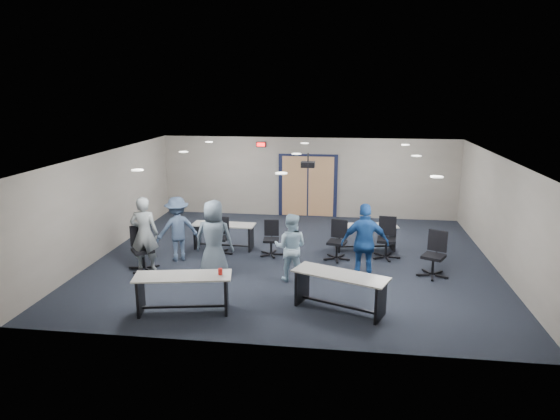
# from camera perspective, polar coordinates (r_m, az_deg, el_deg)

# --- Properties ---
(floor) EXTENTS (10.00, 10.00, 0.00)m
(floor) POSITION_cam_1_polar(r_m,az_deg,el_deg) (13.00, 1.57, -5.60)
(floor) COLOR black
(floor) RESTS_ON ground
(back_wall) EXTENTS (10.00, 0.04, 2.70)m
(back_wall) POSITION_cam_1_polar(r_m,az_deg,el_deg) (17.01, 3.22, 3.74)
(back_wall) COLOR gray
(back_wall) RESTS_ON floor
(front_wall) EXTENTS (10.00, 0.04, 2.70)m
(front_wall) POSITION_cam_1_polar(r_m,az_deg,el_deg) (8.35, -1.67, -7.06)
(front_wall) COLOR gray
(front_wall) RESTS_ON floor
(left_wall) EXTENTS (0.04, 9.00, 2.70)m
(left_wall) POSITION_cam_1_polar(r_m,az_deg,el_deg) (14.03, -19.14, 0.82)
(left_wall) COLOR gray
(left_wall) RESTS_ON floor
(right_wall) EXTENTS (0.04, 9.00, 2.70)m
(right_wall) POSITION_cam_1_polar(r_m,az_deg,el_deg) (13.10, 23.93, -0.51)
(right_wall) COLOR gray
(right_wall) RESTS_ON floor
(ceiling) EXTENTS (10.00, 9.00, 0.04)m
(ceiling) POSITION_cam_1_polar(r_m,az_deg,el_deg) (12.37, 1.66, 6.28)
(ceiling) COLOR silver
(ceiling) RESTS_ON back_wall
(double_door) EXTENTS (2.00, 0.07, 2.20)m
(double_door) POSITION_cam_1_polar(r_m,az_deg,el_deg) (17.03, 3.19, 2.72)
(double_door) COLOR black
(double_door) RESTS_ON back_wall
(exit_sign) EXTENTS (0.32, 0.07, 0.18)m
(exit_sign) POSITION_cam_1_polar(r_m,az_deg,el_deg) (16.99, -2.18, 7.49)
(exit_sign) COLOR black
(exit_sign) RESTS_ON back_wall
(ceiling_projector) EXTENTS (0.35, 0.32, 0.37)m
(ceiling_projector) POSITION_cam_1_polar(r_m,az_deg,el_deg) (12.88, 3.21, 5.23)
(ceiling_projector) COLOR black
(ceiling_projector) RESTS_ON ceiling
(ceiling_can_lights) EXTENTS (6.24, 5.74, 0.02)m
(ceiling_can_lights) POSITION_cam_1_polar(r_m,az_deg,el_deg) (12.62, 1.78, 6.29)
(ceiling_can_lights) COLOR white
(ceiling_can_lights) RESTS_ON ceiling
(table_front_left) EXTENTS (1.97, 0.97, 0.89)m
(table_front_left) POSITION_cam_1_polar(r_m,az_deg,el_deg) (10.07, -10.96, -8.61)
(table_front_left) COLOR #A9A69F
(table_front_left) RESTS_ON floor
(table_front_right) EXTENTS (1.99, 1.30, 0.77)m
(table_front_right) POSITION_cam_1_polar(r_m,az_deg,el_deg) (10.03, 6.87, -8.55)
(table_front_right) COLOR #A9A69F
(table_front_right) RESTS_ON floor
(table_back_left) EXTENTS (1.73, 0.62, 0.95)m
(table_back_left) POSITION_cam_1_polar(r_m,az_deg,el_deg) (13.78, -6.48, -2.46)
(table_back_left) COLOR #A9A69F
(table_back_left) RESTS_ON floor
(table_back_right) EXTENTS (1.78, 0.88, 0.69)m
(table_back_right) POSITION_cam_1_polar(r_m,az_deg,el_deg) (13.78, 9.73, -2.60)
(table_back_right) COLOR #A9A69F
(table_back_right) RESTS_ON floor
(chair_back_a) EXTENTS (0.64, 0.64, 0.99)m
(chair_back_a) POSITION_cam_1_polar(r_m,az_deg,el_deg) (13.28, -6.92, -3.04)
(chair_back_a) COLOR black
(chair_back_a) RESTS_ON floor
(chair_back_b) EXTENTS (0.62, 0.62, 0.92)m
(chair_back_b) POSITION_cam_1_polar(r_m,az_deg,el_deg) (13.13, -1.02, -3.28)
(chair_back_b) COLOR black
(chair_back_b) RESTS_ON floor
(chair_back_c) EXTENTS (0.77, 0.77, 1.02)m
(chair_back_c) POSITION_cam_1_polar(r_m,az_deg,el_deg) (12.87, 6.53, -3.51)
(chair_back_c) COLOR black
(chair_back_c) RESTS_ON floor
(chair_back_d) EXTENTS (0.74, 0.74, 1.07)m
(chair_back_d) POSITION_cam_1_polar(r_m,az_deg,el_deg) (13.18, 12.09, -3.20)
(chair_back_d) COLOR black
(chair_back_d) RESTS_ON floor
(chair_loose_left) EXTENTS (0.95, 0.95, 1.07)m
(chair_loose_left) POSITION_cam_1_polar(r_m,az_deg,el_deg) (12.53, -15.41, -4.29)
(chair_loose_left) COLOR black
(chair_loose_left) RESTS_ON floor
(chair_loose_right) EXTENTS (0.91, 0.91, 1.07)m
(chair_loose_right) POSITION_cam_1_polar(r_m,az_deg,el_deg) (12.20, 17.16, -4.90)
(chair_loose_right) COLOR black
(chair_loose_right) RESTS_ON floor
(person_gray) EXTENTS (0.70, 0.49, 1.83)m
(person_gray) POSITION_cam_1_polar(r_m,az_deg,el_deg) (12.40, -15.23, -2.64)
(person_gray) COLOR gray
(person_gray) RESTS_ON floor
(person_plaid) EXTENTS (0.90, 0.59, 1.83)m
(person_plaid) POSITION_cam_1_polar(r_m,az_deg,el_deg) (11.67, -7.56, -3.28)
(person_plaid) COLOR slate
(person_plaid) RESTS_ON floor
(person_lightblue) EXTENTS (0.81, 0.65, 1.58)m
(person_lightblue) POSITION_cam_1_polar(r_m,az_deg,el_deg) (11.38, 1.23, -4.28)
(person_lightblue) COLOR #B6DBF2
(person_lightblue) RESTS_ON floor
(person_navy) EXTENTS (1.10, 0.51, 1.83)m
(person_navy) POSITION_cam_1_polar(r_m,az_deg,el_deg) (11.40, 9.67, -3.78)
(person_navy) COLOR #1A4690
(person_navy) RESTS_ON floor
(person_back) EXTENTS (1.23, 1.08, 1.66)m
(person_back) POSITION_cam_1_polar(r_m,az_deg,el_deg) (12.95, -11.64, -2.12)
(person_back) COLOR #3F5372
(person_back) RESTS_ON floor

